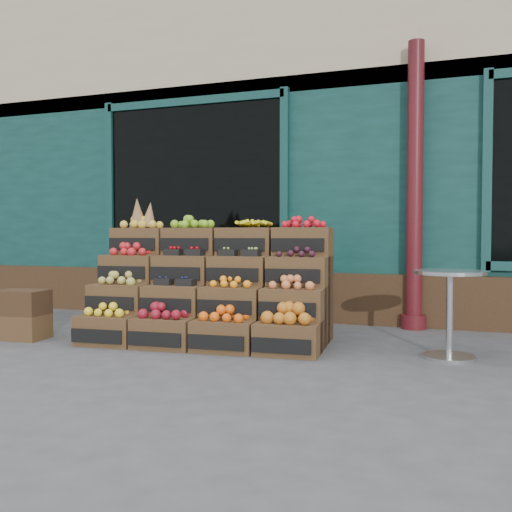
% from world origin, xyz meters
% --- Properties ---
extents(ground, '(60.00, 60.00, 0.00)m').
position_xyz_m(ground, '(0.00, 0.00, 0.00)').
color(ground, '#49494C').
rests_on(ground, ground).
extents(shop_facade, '(12.00, 6.24, 4.80)m').
position_xyz_m(shop_facade, '(0.00, 5.11, 2.40)').
color(shop_facade, '#113A36').
rests_on(shop_facade, ground).
extents(crate_display, '(2.41, 1.31, 1.46)m').
position_xyz_m(crate_display, '(-0.66, 0.65, 0.45)').
color(crate_display, '#4B341D').
rests_on(crate_display, ground).
extents(spare_crates, '(0.52, 0.38, 0.50)m').
position_xyz_m(spare_crates, '(-2.50, 0.05, 0.25)').
color(spare_crates, '#4B341D').
rests_on(spare_crates, ground).
extents(bistro_table, '(0.60, 0.60, 0.76)m').
position_xyz_m(bistro_table, '(1.61, 0.55, 0.47)').
color(bistro_table, silver).
rests_on(bistro_table, ground).
extents(shopkeeper, '(0.77, 0.61, 1.85)m').
position_xyz_m(shopkeeper, '(-1.51, 2.79, 0.93)').
color(shopkeeper, '#175128').
rests_on(shopkeeper, ground).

